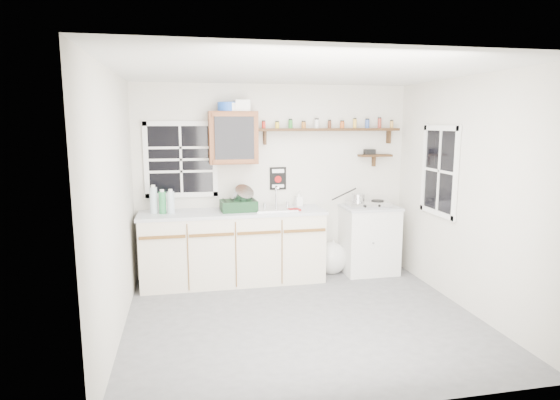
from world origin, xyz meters
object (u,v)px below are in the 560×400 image
Objects in this scene: dish_rack at (240,202)px; hotplate at (368,204)px; upper_cabinet at (233,138)px; spice_shelf at (330,129)px; main_cabinet at (233,246)px; right_cabinet at (369,239)px.

dish_rack reaches higher than hotplate.
upper_cabinet reaches higher than dish_rack.
spice_shelf is 1.11m from hotplate.
spice_shelf is 1.54m from dish_rack.
main_cabinet is at bearing -103.68° from upper_cabinet.
dish_rack is (0.06, -0.14, -0.80)m from upper_cabinet.
spice_shelf is 4.19× the size of dish_rack.
hotplate is at bearing -4.49° from upper_cabinet.
right_cabinet is 2.00× the size of dish_rack.
hotplate is (1.70, 0.01, -0.08)m from dish_rack.
dish_rack is 0.81× the size of hotplate.
right_cabinet is 1.40× the size of upper_cabinet.
spice_shelf is (1.32, 0.21, 1.47)m from main_cabinet.
main_cabinet is 1.21× the size of spice_shelf.
dish_rack is at bearing -179.15° from right_cabinet.
dish_rack is at bearing -0.27° from main_cabinet.
hotplate is at bearing -153.33° from right_cabinet.
dish_rack is (-1.22, -0.21, -0.90)m from spice_shelf.
right_cabinet is at bearing -19.89° from spice_shelf.
dish_rack reaches higher than right_cabinet.
hotplate is (-0.04, -0.02, 0.49)m from right_cabinet.
upper_cabinet is 1.29m from spice_shelf.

